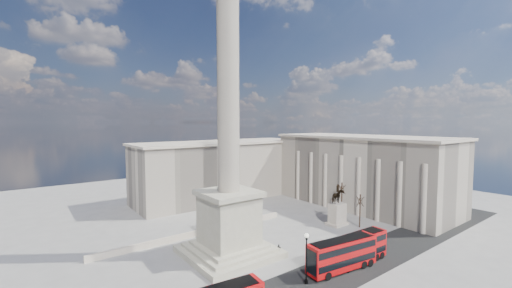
{
  "coord_description": "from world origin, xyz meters",
  "views": [
    {
      "loc": [
        -27.42,
        -38.47,
        22.09
      ],
      "look_at": [
        2.78,
        1.19,
        18.66
      ],
      "focal_mm": 22.0,
      "sensor_mm": 36.0,
      "label": 1
    }
  ],
  "objects": [
    {
      "name": "ground",
      "position": [
        0.0,
        0.0,
        0.0
      ],
      "size": [
        180.0,
        180.0,
        0.0
      ],
      "primitive_type": "plane",
      "color": "gray",
      "rests_on": "ground"
    },
    {
      "name": "asphalt_road",
      "position": [
        5.0,
        -10.0,
        0.0
      ],
      "size": [
        120.0,
        9.0,
        0.01
      ],
      "primitive_type": "cube",
      "color": "black",
      "rests_on": "ground"
    },
    {
      "name": "nelsons_column",
      "position": [
        0.0,
        5.0,
        12.92
      ],
      "size": [
        14.0,
        14.0,
        49.85
      ],
      "color": "#B4AE96",
      "rests_on": "ground"
    },
    {
      "name": "balustrade_wall",
      "position": [
        0.0,
        16.0,
        0.55
      ],
      "size": [
        40.0,
        0.6,
        1.1
      ],
      "primitive_type": "cube",
      "color": "beige",
      "rests_on": "ground"
    },
    {
      "name": "building_east",
      "position": [
        45.0,
        10.0,
        9.32
      ],
      "size": [
        19.0,
        46.0,
        18.6
      ],
      "color": "beige",
      "rests_on": "ground"
    },
    {
      "name": "building_northeast",
      "position": [
        20.0,
        40.0,
        8.32
      ],
      "size": [
        51.0,
        17.0,
        16.6
      ],
      "color": "beige",
      "rests_on": "ground"
    },
    {
      "name": "red_bus_b",
      "position": [
        10.42,
        -10.09,
        2.5
      ],
      "size": [
        12.0,
        4.25,
        4.76
      ],
      "rotation": [
        0.0,
        0.0,
        -0.14
      ],
      "color": "#BF090C",
      "rests_on": "ground"
    },
    {
      "name": "red_bus_c",
      "position": [
        14.36,
        -10.06,
        2.42
      ],
      "size": [
        11.5,
        3.18,
        4.62
      ],
      "rotation": [
        0.0,
        0.0,
        -0.05
      ],
      "color": "#BF090C",
      "rests_on": "ground"
    },
    {
      "name": "victorian_lamp",
      "position": [
        3.23,
        -9.58,
        4.16
      ],
      "size": [
        0.61,
        0.61,
        7.06
      ],
      "rotation": [
        0.0,
        0.0,
        -0.15
      ],
      "color": "black",
      "rests_on": "ground"
    },
    {
      "name": "equestrian_statue",
      "position": [
        26.73,
        3.7,
        3.1
      ],
      "size": [
        4.29,
        3.21,
        8.85
      ],
      "color": "beige",
      "rests_on": "ground"
    },
    {
      "name": "bare_tree_near",
      "position": [
        29.26,
        -0.18,
        5.83
      ],
      "size": [
        1.69,
        1.69,
        7.41
      ],
      "rotation": [
        0.0,
        0.0,
        0.07
      ],
      "color": "#332319",
      "rests_on": "ground"
    },
    {
      "name": "bare_tree_mid",
      "position": [
        38.62,
        2.63,
        5.22
      ],
      "size": [
        1.75,
        1.75,
        6.62
      ],
      "rotation": [
        0.0,
        0.0,
        0.27
      ],
      "color": "#332319",
      "rests_on": "ground"
    },
    {
      "name": "bare_tree_far",
      "position": [
        34.56,
        8.56,
        6.27
      ],
      "size": [
        1.95,
        1.95,
        7.95
      ],
      "rotation": [
        0.0,
        0.0,
        -0.11
      ],
      "color": "#332319",
      "rests_on": "ground"
    },
    {
      "name": "pedestrian_walking",
      "position": [
        16.54,
        -6.5,
        0.84
      ],
      "size": [
        0.7,
        0.55,
        1.69
      ],
      "primitive_type": "imported",
      "rotation": [
        0.0,
        0.0,
        0.25
      ],
      "color": "black",
      "rests_on": "ground"
    },
    {
      "name": "pedestrian_standing",
      "position": [
        25.87,
        -6.23,
        0.79
      ],
      "size": [
        0.8,
        0.64,
        1.58
      ],
      "primitive_type": "imported",
      "rotation": [
        0.0,
        0.0,
        3.09
      ],
      "color": "black",
      "rests_on": "ground"
    },
    {
      "name": "pedestrian_crossing",
      "position": [
        6.76,
        0.07,
        0.81
      ],
      "size": [
        0.82,
        1.02,
        1.63
      ],
      "primitive_type": "imported",
      "rotation": [
        0.0,
        0.0,
        2.1
      ],
      "color": "black",
      "rests_on": "ground"
    }
  ]
}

